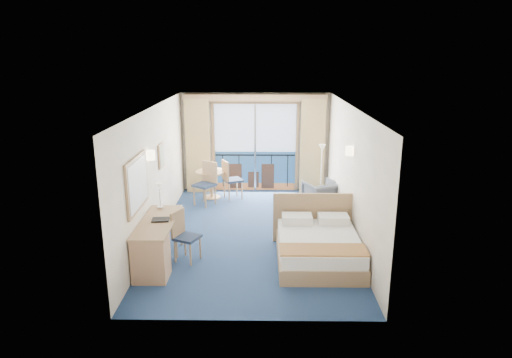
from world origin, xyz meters
The scene contains 22 objects.
floor centered at (0.00, 0.00, 0.00)m, with size 6.50×6.50×0.00m, color navy.
room_walls centered at (0.00, 0.00, 1.78)m, with size 4.04×6.54×2.72m.
balcony_door centered at (-0.01, 3.22, 1.14)m, with size 2.36×0.03×2.52m.
curtain_left centered at (-1.55, 3.07, 1.28)m, with size 0.65×0.22×2.55m, color tan.
curtain_right centered at (1.55, 3.07, 1.28)m, with size 0.65×0.22×2.55m, color tan.
pelmet centered at (0.00, 3.10, 2.58)m, with size 3.80×0.25×0.18m, color tan.
mirror centered at (-1.97, -1.50, 1.55)m, with size 0.05×1.25×0.95m.
wall_print centered at (-1.97, 0.45, 1.60)m, with size 0.04×0.42×0.52m.
sconce_left centered at (-1.94, -0.60, 1.85)m, with size 0.18×0.18×0.18m, color beige.
sconce_right centered at (1.94, -0.15, 1.85)m, with size 0.18×0.18×0.18m, color beige.
bed centered at (1.23, -1.26, 0.29)m, with size 1.63×1.94×1.03m.
nightstand centered at (1.79, 0.20, 0.24)m, with size 0.37×0.35×0.49m, color tan.
phone centered at (1.76, 0.23, 0.52)m, with size 0.17×0.13×0.07m, color silver.
armchair centered at (1.65, 1.62, 0.35)m, with size 0.76×0.78×0.71m, color #3F464D.
floor_lamp centered at (1.75, 2.59, 1.09)m, with size 0.20×0.20×1.43m.
desk centered at (-1.69, -1.87, 0.46)m, with size 0.60×1.76×0.82m.
desk_chair centered at (-1.26, -1.26, 0.54)m, with size 0.55×0.54×0.95m.
folder centered at (-1.63, -1.38, 0.84)m, with size 0.31×0.23×0.03m, color black.
desk_lamp centered at (-1.78, -0.73, 1.19)m, with size 0.13×0.13×0.49m.
round_table centered at (-1.14, 2.48, 0.56)m, with size 0.82×0.82×0.74m.
table_chair_a centered at (-0.66, 2.44, 0.58)m, with size 0.59×0.59×1.03m.
table_chair_b centered at (-1.20, 1.98, 0.61)m, with size 0.65×0.66×1.09m.
Camera 1 is at (0.20, -9.05, 3.76)m, focal length 32.00 mm.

